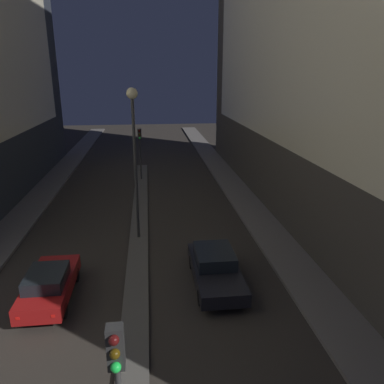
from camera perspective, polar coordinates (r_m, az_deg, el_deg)
The scene contains 6 objects.
median_strip at distance 22.11m, azimuth -8.07°, elevation -5.98°, with size 1.02×32.72×0.13m.
traffic_light_near at distance 8.08m, azimuth -11.25°, elevation -26.08°, with size 0.32×0.42×4.34m.
traffic_light_mid at distance 31.91m, azimuth -7.95°, elevation 7.49°, with size 0.32×0.42×4.34m.
street_lamp at distance 19.63m, azimuth -8.84°, elevation 8.62°, with size 0.57×0.57×8.06m.
car_left_lane at distance 16.56m, azimuth -20.92°, elevation -13.03°, with size 1.72×4.23×1.44m.
car_right_lane at distance 16.73m, azimuth 3.57°, elevation -11.44°, with size 1.93×4.77×1.45m.
Camera 1 is at (0.75, -2.90, 8.87)m, focal length 35.00 mm.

